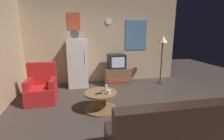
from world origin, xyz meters
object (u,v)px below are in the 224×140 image
object	(u,v)px
standing_lamp	(163,43)
coffee_table	(101,101)
remote_control	(99,93)
tv_stand	(117,76)
couch	(171,139)
fridge	(78,63)
wine_glass	(106,88)
mug_ceramic_white	(109,92)
crt_tv	(116,61)
armchair	(42,88)

from	to	relation	value
standing_lamp	coffee_table	xyz separation A→B (m)	(-2.23, -1.55, -1.15)
coffee_table	remote_control	size ratio (longest dim) A/B	4.80
tv_stand	couch	world-z (taller)	couch
fridge	wine_glass	size ratio (longest dim) A/B	11.80
tv_stand	remote_control	bearing A→B (deg)	-114.57
fridge	mug_ceramic_white	distance (m)	2.06
mug_ceramic_white	fridge	bearing A→B (deg)	108.22
fridge	couch	distance (m)	3.70
tv_stand	couch	bearing A→B (deg)	-90.88
standing_lamp	couch	size ratio (longest dim) A/B	0.94
crt_tv	couch	world-z (taller)	crt_tv
standing_lamp	mug_ceramic_white	size ratio (longest dim) A/B	17.67
crt_tv	armchair	world-z (taller)	crt_tv
fridge	remote_control	bearing A→B (deg)	-77.36
tv_stand	armchair	world-z (taller)	armchair
couch	crt_tv	bearing A→B (deg)	89.79
mug_ceramic_white	tv_stand	bearing A→B (deg)	71.43
standing_lamp	coffee_table	bearing A→B (deg)	-145.30
tv_stand	armchair	size ratio (longest dim) A/B	0.87
coffee_table	wine_glass	size ratio (longest dim) A/B	4.80
crt_tv	mug_ceramic_white	bearing A→B (deg)	-107.49
remote_control	armchair	size ratio (longest dim) A/B	0.16
standing_lamp	couch	world-z (taller)	standing_lamp
tv_stand	standing_lamp	distance (m)	1.81
coffee_table	wine_glass	bearing A→B (deg)	17.65
fridge	coffee_table	size ratio (longest dim) A/B	2.46
crt_tv	standing_lamp	xyz separation A→B (m)	(1.48, -0.21, 0.58)
coffee_table	couch	world-z (taller)	couch
tv_stand	armchair	bearing A→B (deg)	-155.23
crt_tv	coffee_table	xyz separation A→B (m)	(-0.76, -1.75, -0.57)
tv_stand	mug_ceramic_white	size ratio (longest dim) A/B	9.33
mug_ceramic_white	couch	bearing A→B (deg)	-69.12
wine_glass	armchair	xyz separation A→B (m)	(-1.50, 0.71, -0.16)
standing_lamp	coffee_table	distance (m)	2.95
standing_lamp	wine_glass	world-z (taller)	standing_lamp
wine_glass	tv_stand	bearing A→B (deg)	68.82
standing_lamp	armchair	bearing A→B (deg)	-167.60
mug_ceramic_white	remote_control	bearing A→B (deg)	170.03
crt_tv	standing_lamp	bearing A→B (deg)	-7.93
tv_stand	crt_tv	distance (m)	0.50
standing_lamp	coffee_table	size ratio (longest dim) A/B	2.21
fridge	tv_stand	bearing A→B (deg)	-2.38
mug_ceramic_white	remote_control	size ratio (longest dim) A/B	0.60
fridge	couch	bearing A→B (deg)	-70.60
wine_glass	fridge	bearing A→B (deg)	109.00
standing_lamp	wine_glass	bearing A→B (deg)	-144.40
standing_lamp	remote_control	xyz separation A→B (m)	(-2.28, -1.64, -0.93)
fridge	wine_glass	xyz separation A→B (m)	(0.61, -1.76, -0.26)
coffee_table	fridge	bearing A→B (deg)	104.74
remote_control	couch	xyz separation A→B (m)	(0.79, -1.56, -0.12)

